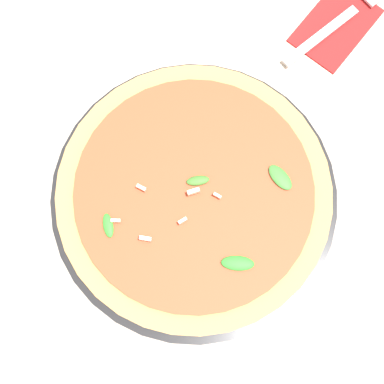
{
  "coord_description": "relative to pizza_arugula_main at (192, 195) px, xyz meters",
  "views": [
    {
      "loc": [
        -0.09,
        -0.05,
        0.63
      ],
      "look_at": [
        0.04,
        0.0,
        0.03
      ],
      "focal_mm": 50.0,
      "sensor_mm": 36.0,
      "label": 1
    }
  ],
  "objects": [
    {
      "name": "ground_plane",
      "position": [
        -0.04,
        -0.0,
        -0.02
      ],
      "size": [
        6.0,
        6.0,
        0.0
      ],
      "primitive_type": "plane",
      "color": "beige"
    },
    {
      "name": "pizza_arugula_main",
      "position": [
        0.0,
        0.0,
        0.0
      ],
      "size": [
        0.34,
        0.34,
        0.05
      ],
      "color": "black",
      "rests_on": "ground_plane"
    },
    {
      "name": "napkin",
      "position": [
        0.28,
        -0.1,
        -0.01
      ],
      "size": [
        0.13,
        0.11,
        0.01
      ],
      "rotation": [
        0.0,
        0.0,
        -0.33
      ],
      "color": "#B21E1E",
      "rests_on": "ground_plane"
    },
    {
      "name": "fork",
      "position": [
        0.29,
        -0.1,
        -0.01
      ],
      "size": [
        0.18,
        0.11,
        0.0
      ],
      "rotation": [
        0.0,
        0.0,
        -0.54
      ],
      "color": "silver",
      "rests_on": "ground_plane"
    }
  ]
}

